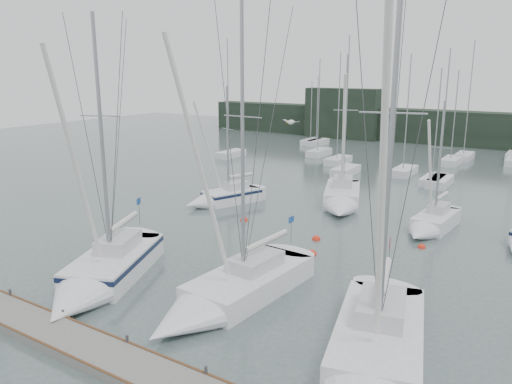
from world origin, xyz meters
TOP-DOWN VIEW (x-y plane):
  - ground at (0.00, 0.00)m, footprint 160.00×160.00m
  - dock at (0.00, -5.00)m, footprint 24.00×2.00m
  - far_treeline at (0.00, 62.00)m, footprint 90.00×4.00m
  - far_building_left at (-20.00, 60.00)m, footprint 12.00×3.00m
  - mast_forest at (6.03, 43.34)m, footprint 55.45×25.29m
  - sailboat_near_left at (-7.64, -0.62)m, footprint 6.74×10.37m
  - sailboat_near_center at (-1.00, 0.88)m, footprint 3.88×10.89m
  - sailboat_near_right at (7.10, -0.90)m, footprint 5.76×11.19m
  - sailboat_mid_a at (-12.18, 15.99)m, footprint 4.63×7.18m
  - sailboat_mid_b at (-3.17, 20.46)m, footprint 5.73×9.32m
  - sailboat_mid_c at (4.49, 17.95)m, footprint 2.67×6.99m
  - buoy_a at (-1.48, 12.28)m, footprint 0.57×0.57m
  - buoy_b at (4.85, 14.50)m, footprint 0.50×0.50m
  - buoy_c at (-7.94, 13.26)m, footprint 0.57×0.57m
  - seagull at (1.42, 3.11)m, footprint 1.02×0.53m
  - buoy_d at (-0.52, 9.63)m, footprint 0.62×0.62m

SIDE VIEW (x-z plane):
  - ground at x=0.00m, z-range 0.00..0.00m
  - buoy_a at x=-1.48m, z-range -0.28..0.28m
  - buoy_b at x=4.85m, z-range -0.25..0.25m
  - buoy_c at x=-7.94m, z-range -0.29..0.29m
  - buoy_d at x=-0.52m, z-range -0.31..0.31m
  - dock at x=0.00m, z-range 0.00..0.40m
  - mast_forest at x=6.03m, z-range -6.91..7.88m
  - sailboat_mid_c at x=4.49m, z-range -4.33..5.33m
  - sailboat_near_center at x=-1.00m, z-range -7.08..8.17m
  - sailboat_mid_a at x=-12.18m, z-range -4.68..5.78m
  - sailboat_near_right at x=7.10m, z-range -7.51..8.74m
  - sailboat_near_left at x=-7.64m, z-range -6.78..8.04m
  - sailboat_mid_b at x=-3.17m, z-range -5.89..7.16m
  - far_treeline at x=0.00m, z-range 0.00..5.00m
  - far_building_left at x=-20.00m, z-range 0.00..8.00m
  - seagull at x=1.42m, z-range 8.67..8.88m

